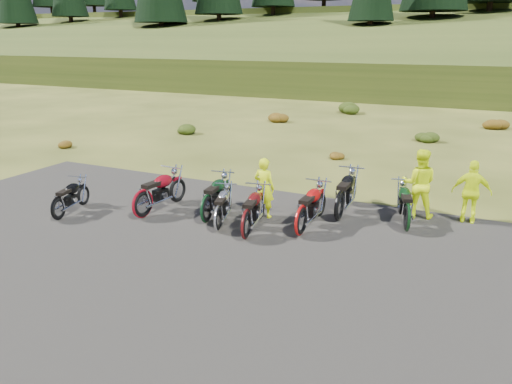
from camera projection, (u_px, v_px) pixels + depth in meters
The scene contains 22 objects.
ground at pixel (242, 237), 12.55m from camera, with size 300.00×300.00×0.00m, color #353E14.
gravel_pad at pixel (200, 269), 10.83m from camera, with size 20.00×12.00×0.04m, color black.
hill_slope at pixel (447, 82), 55.58m from camera, with size 300.00×46.00×3.00m, color #2F3E14, non-canonical shape.
hill_plateau at pixel (475, 60), 107.22m from camera, with size 300.00×90.00×9.17m, color #2F3E14.
shrub_0 at pixel (67, 143), 22.61m from camera, with size 0.77×0.77×0.45m, color #6B320D.
shrub_1 at pixel (186, 128), 25.95m from camera, with size 1.03×1.03×0.61m, color #22330C.
shrub_2 at pixel (277, 116), 29.29m from camera, with size 1.30×1.30×0.77m, color #6B320D.
shrub_3 at pixel (350, 107), 32.63m from camera, with size 1.56×1.56×0.92m, color #22330C.
shrub_4 at pixel (335, 153), 20.57m from camera, with size 0.77×0.77×0.45m, color #6B320D.
shrub_5 at pixel (426, 135), 23.91m from camera, with size 1.03×1.03×0.61m, color #22330C.
shrub_6 at pixel (495, 122), 27.25m from camera, with size 1.30×1.30×0.77m, color #6B320D.
motorcycle_0 at pixel (60, 220), 13.71m from camera, with size 1.86×0.62×0.97m, color black, non-canonical shape.
motorcycle_1 at pixel (144, 219), 13.86m from camera, with size 2.30×0.77×1.20m, color maroon, non-canonical shape.
motorcycle_2 at pixel (207, 223), 13.52m from camera, with size 2.19×0.73×1.15m, color black, non-canonical shape.
motorcycle_3 at pixel (218, 232), 12.92m from camera, with size 1.91×0.64×1.00m, color #ABACB0, non-canonical shape.
motorcycle_4 at pixel (246, 240), 12.42m from camera, with size 2.14×0.71×1.12m, color #4A0C0D, non-canonical shape.
motorcycle_5 at pixel (338, 221), 13.66m from camera, with size 2.35×0.78×1.23m, color black, non-canonical shape.
motorcycle_6 at pixel (301, 236), 12.64m from camera, with size 2.23×0.74×1.17m, color #9D0C0B, non-canonical shape.
motorcycle_7 at pixel (406, 232), 12.90m from camera, with size 2.10×0.70×1.10m, color black, non-canonical shape.
person_middle at pixel (264, 189), 13.69m from camera, with size 0.61×0.40×1.68m, color #CADF0B.
person_right_a at pixel (419, 184), 13.69m from camera, with size 0.93×0.72×1.91m, color #CADF0B.
person_right_b at pixel (472, 193), 13.26m from camera, with size 1.00×0.42×1.71m, color #CADF0B.
Camera 1 is at (5.37, -10.34, 4.83)m, focal length 35.00 mm.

